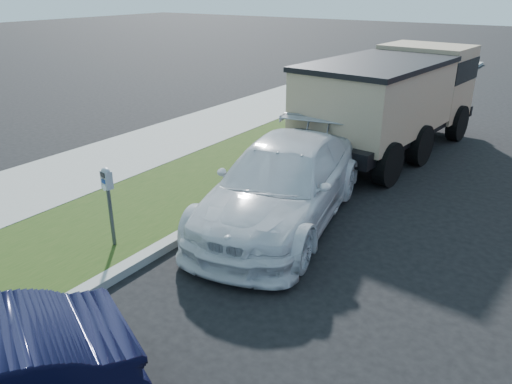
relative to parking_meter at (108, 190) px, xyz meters
The scene contains 5 objects.
ground 3.59m from the parking_meter, 12.38° to the left, with size 120.00×120.00×0.00m, color black.
streetside 3.71m from the parking_meter, 129.61° to the left, with size 6.12×50.00×0.15m.
parking_meter is the anchor object (origin of this frame).
white_wagon 3.40m from the parking_meter, 56.53° to the left, with size 2.26×5.55×1.61m, color silver.
dump_truck 8.94m from the parking_meter, 77.49° to the left, with size 3.34×7.22×2.74m.
Camera 1 is at (3.22, -5.88, 4.46)m, focal length 35.00 mm.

